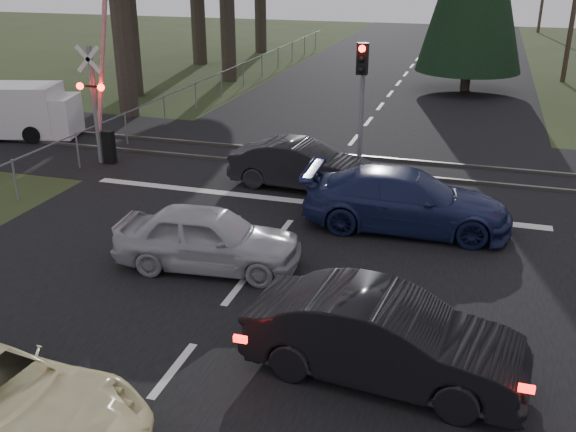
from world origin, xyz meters
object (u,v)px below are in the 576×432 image
at_px(crossing_signal, 101,102).
at_px(white_van, 10,111).
at_px(dark_car_far, 301,165).
at_px(traffic_signal_center, 362,88).
at_px(silver_car, 208,238).
at_px(blue_sedan, 406,200).
at_px(dark_hatchback, 385,338).

bearing_deg(crossing_signal, white_van, 160.00).
bearing_deg(crossing_signal, dark_car_far, -3.50).
distance_m(traffic_signal_center, silver_car, 7.53).
bearing_deg(blue_sedan, crossing_signal, 73.22).
distance_m(traffic_signal_center, dark_hatchback, 10.31).
xyz_separation_m(crossing_signal, traffic_signal_center, (8.27, 0.89, 0.75)).
xyz_separation_m(blue_sedan, white_van, (-15.37, 4.50, 0.26)).
bearing_deg(dark_hatchback, traffic_signal_center, 19.04).
bearing_deg(silver_car, dark_car_far, -10.64).
distance_m(silver_car, blue_sedan, 5.18).
bearing_deg(white_van, dark_hatchback, -49.58).
height_order(dark_car_far, white_van, white_van).
distance_m(blue_sedan, white_van, 16.02).
xyz_separation_m(traffic_signal_center, blue_sedan, (1.90, -3.50, -2.06)).
relative_size(blue_sedan, white_van, 0.96).
relative_size(dark_car_far, white_van, 0.78).
xyz_separation_m(dark_hatchback, silver_car, (-4.31, 2.87, -0.04)).
bearing_deg(silver_car, white_van, 49.89).
xyz_separation_m(crossing_signal, silver_car, (6.32, -6.06, -1.36)).
xyz_separation_m(dark_hatchback, white_van, (-15.83, 10.83, 0.26)).
bearing_deg(traffic_signal_center, silver_car, -105.72).
bearing_deg(dark_hatchback, white_van, 61.18).
relative_size(traffic_signal_center, white_van, 0.76).
distance_m(crossing_signal, dark_car_far, 6.98).
bearing_deg(white_van, traffic_signal_center, -19.45).
bearing_deg(blue_sedan, white_van, 71.29).
distance_m(dark_car_far, white_van, 12.25).
height_order(crossing_signal, silver_car, crossing_signal).
bearing_deg(blue_sedan, traffic_signal_center, 26.09).
height_order(traffic_signal_center, white_van, traffic_signal_center).
relative_size(traffic_signal_center, blue_sedan, 0.80).
height_order(silver_car, dark_car_far, silver_car).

